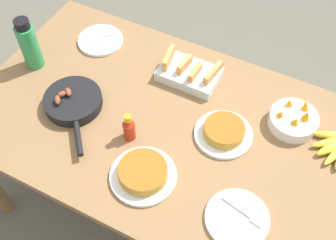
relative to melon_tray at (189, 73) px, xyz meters
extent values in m
plane|color=#666051|center=(0.03, -0.27, -0.78)|extent=(14.00, 14.00, 0.00)
cube|color=olive|center=(0.03, -0.27, -0.05)|extent=(1.68, 0.98, 0.03)
cylinder|color=olive|center=(-0.74, 0.15, -0.42)|extent=(0.07, 0.07, 0.71)
ellipsoid|color=yellow|center=(0.66, -0.03, -0.02)|extent=(0.17, 0.09, 0.03)
ellipsoid|color=yellow|center=(0.66, -0.06, -0.02)|extent=(0.16, 0.15, 0.03)
ellipsoid|color=yellow|center=(0.68, -0.08, -0.01)|extent=(0.14, 0.18, 0.04)
cube|color=silver|center=(0.00, 0.00, -0.01)|extent=(0.26, 0.17, 0.05)
cube|color=#ED8E4C|center=(-0.11, 0.01, 0.04)|extent=(0.04, 0.13, 0.05)
cube|color=#ED8E4C|center=(-0.03, 0.00, 0.04)|extent=(0.03, 0.10, 0.05)
cube|color=#ED8E4C|center=(0.04, -0.02, 0.03)|extent=(0.03, 0.10, 0.04)
cube|color=#ED8E4C|center=(0.11, 0.02, 0.04)|extent=(0.04, 0.13, 0.04)
cylinder|color=black|center=(-0.37, -0.37, -0.03)|extent=(0.24, 0.24, 0.01)
cylinder|color=black|center=(-0.37, -0.37, 0.00)|extent=(0.25, 0.25, 0.04)
cylinder|color=black|center=(-0.24, -0.52, 0.00)|extent=(0.12, 0.14, 0.02)
ellipsoid|color=brown|center=(-0.39, -0.36, 0.04)|extent=(0.05, 0.05, 0.03)
ellipsoid|color=brown|center=(-0.41, -0.42, 0.04)|extent=(0.05, 0.05, 0.03)
ellipsoid|color=brown|center=(-0.41, -0.38, 0.03)|extent=(0.05, 0.05, 0.03)
cylinder|color=white|center=(0.06, -0.54, -0.02)|extent=(0.25, 0.25, 0.02)
cylinder|color=gold|center=(0.06, -0.54, 0.00)|extent=(0.19, 0.19, 0.04)
cylinder|color=#9B601E|center=(0.06, -0.54, 0.03)|extent=(0.18, 0.18, 0.00)
cylinder|color=white|center=(0.26, -0.22, -0.02)|extent=(0.24, 0.24, 0.02)
cylinder|color=gold|center=(0.26, -0.22, 0.00)|extent=(0.17, 0.17, 0.04)
cylinder|color=#9B601E|center=(0.26, -0.22, 0.02)|extent=(0.16, 0.16, 0.00)
cylinder|color=white|center=(0.44, -0.54, -0.02)|extent=(0.23, 0.23, 0.02)
cylinder|color=#B2B2B7|center=(0.43, -0.50, -0.01)|extent=(0.12, 0.03, 0.01)
cube|color=#B2B2B7|center=(0.51, -0.52, -0.01)|extent=(0.05, 0.03, 0.00)
cylinder|color=white|center=(-0.48, 0.02, -0.02)|extent=(0.22, 0.22, 0.02)
cylinder|color=#B2B2B7|center=(-0.49, 0.00, -0.01)|extent=(0.05, 0.10, 0.01)
cube|color=#B2B2B7|center=(-0.46, 0.07, -0.01)|extent=(0.04, 0.05, 0.00)
cylinder|color=white|center=(0.49, -0.04, 0.00)|extent=(0.20, 0.20, 0.06)
cone|color=orange|center=(0.53, -0.04, 0.05)|extent=(0.04, 0.04, 0.06)
cone|color=orange|center=(0.51, 0.01, 0.05)|extent=(0.05, 0.05, 0.06)
cone|color=orange|center=(0.45, 0.00, 0.04)|extent=(0.05, 0.05, 0.05)
cone|color=orange|center=(0.44, -0.07, 0.04)|extent=(0.05, 0.05, 0.05)
cone|color=orange|center=(0.50, -0.08, 0.04)|extent=(0.05, 0.05, 0.04)
cylinder|color=#2D9351|center=(-0.67, -0.24, 0.08)|extent=(0.08, 0.08, 0.22)
cylinder|color=black|center=(-0.67, -0.24, 0.20)|extent=(0.07, 0.07, 0.04)
cylinder|color=#B72814|center=(-0.07, -0.40, 0.01)|extent=(0.05, 0.05, 0.08)
cone|color=#B72814|center=(-0.07, -0.40, 0.06)|extent=(0.05, 0.05, 0.02)
cylinder|color=gold|center=(-0.07, -0.40, 0.09)|extent=(0.03, 0.03, 0.03)
camera|label=1|loc=(0.50, -1.19, 1.38)|focal=45.00mm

